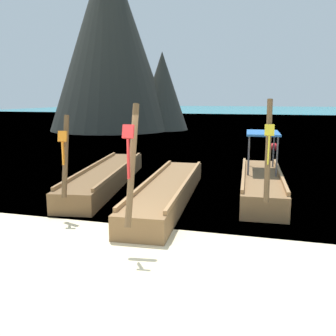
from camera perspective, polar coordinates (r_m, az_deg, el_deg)
name	(u,v)px	position (r m, az deg, el deg)	size (l,w,h in m)	color
ground	(112,260)	(6.70, -8.74, -14.03)	(120.00, 120.00, 0.00)	beige
sea_water	(253,114)	(67.43, 13.11, 8.22)	(120.00, 120.00, 0.00)	#147A89
longtail_boat_orange_ribbon	(106,177)	(12.00, -9.61, -1.39)	(2.05, 6.75, 2.43)	brown
longtail_boat_red_ribbon	(168,191)	(10.08, -0.02, -3.61)	(1.51, 6.85, 2.71)	brown
longtail_boat_yellow_ribbon	(261,183)	(11.07, 14.32, -2.23)	(1.37, 5.52, 2.79)	brown
karst_rock	(114,42)	(33.66, -8.47, 18.81)	(12.02, 10.71, 15.61)	#2D302B
mooring_buoy_near	(274,147)	(20.38, 16.16, 3.16)	(0.43, 0.43, 0.43)	red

